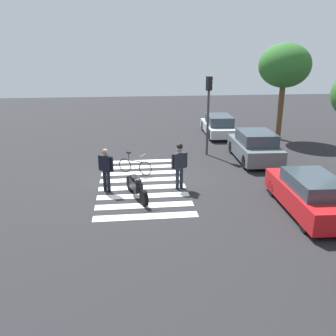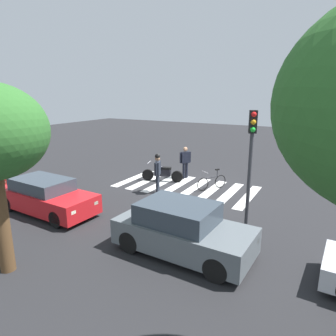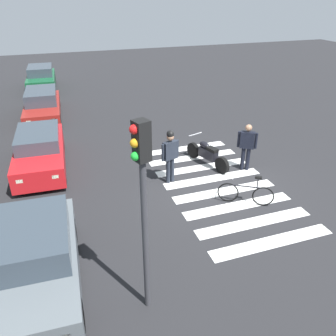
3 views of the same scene
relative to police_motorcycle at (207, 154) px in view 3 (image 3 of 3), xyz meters
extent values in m
plane|color=#232326|center=(-1.49, 0.25, -0.45)|extent=(60.00, 60.00, 0.00)
cylinder|color=black|center=(0.77, 0.24, -0.15)|extent=(0.62, 0.31, 0.61)
cylinder|color=black|center=(-0.76, -0.23, -0.15)|extent=(0.62, 0.31, 0.61)
cube|color=black|center=(-0.04, -0.01, 0.03)|extent=(0.85, 0.50, 0.36)
ellipsoid|color=black|center=(0.18, 0.05, 0.30)|extent=(0.53, 0.37, 0.24)
cube|color=black|center=(-0.23, -0.07, 0.27)|extent=(0.49, 0.36, 0.12)
cylinder|color=#A5A5AD|center=(0.69, 0.21, 0.55)|extent=(0.22, 0.60, 0.04)
torus|color=black|center=(-2.50, 0.45, -0.12)|extent=(0.38, 0.57, 0.65)
torus|color=black|center=(-3.06, -0.44, -0.12)|extent=(0.38, 0.57, 0.65)
cylinder|color=black|center=(-2.78, 0.00, 0.16)|extent=(0.47, 0.72, 0.04)
cylinder|color=black|center=(-2.94, -0.26, 0.33)|extent=(0.04, 0.04, 0.34)
cube|color=black|center=(-2.94, -0.26, 0.51)|extent=(0.19, 0.22, 0.06)
cylinder|color=#99999E|center=(-2.55, 0.36, 0.48)|extent=(0.40, 0.27, 0.03)
cylinder|color=black|center=(-0.73, -1.07, -0.02)|extent=(0.14, 0.14, 0.86)
cylinder|color=black|center=(-0.83, -1.22, -0.02)|extent=(0.14, 0.14, 0.86)
cube|color=black|center=(-0.78, -1.15, 0.72)|extent=(0.44, 0.53, 0.61)
sphere|color=#8C664C|center=(-0.78, -1.15, 1.18)|extent=(0.23, 0.23, 0.23)
cylinder|color=black|center=(-0.61, -0.90, 0.72)|extent=(0.09, 0.09, 0.58)
cylinder|color=black|center=(-0.94, -1.40, 0.72)|extent=(0.09, 0.09, 0.58)
cylinder|color=#1E232D|center=(-0.72, 1.65, -0.01)|extent=(0.14, 0.14, 0.87)
cylinder|color=#1E232D|center=(-0.78, 1.82, -0.01)|extent=(0.14, 0.14, 0.87)
cube|color=#1E232D|center=(-0.75, 1.73, 0.73)|extent=(0.36, 0.55, 0.62)
sphere|color=#8C664C|center=(-0.75, 1.73, 1.20)|extent=(0.24, 0.24, 0.24)
cylinder|color=#1E232D|center=(-0.65, 1.44, 0.73)|extent=(0.09, 0.09, 0.59)
cylinder|color=#1E232D|center=(-0.85, 2.02, 0.73)|extent=(0.09, 0.09, 0.59)
sphere|color=black|center=(-0.75, 1.73, 1.31)|extent=(0.25, 0.25, 0.25)
cube|color=silver|center=(-4.64, 0.25, -0.45)|extent=(0.45, 3.54, 0.01)
cube|color=silver|center=(-3.74, 0.25, -0.45)|extent=(0.45, 3.54, 0.01)
cube|color=silver|center=(-2.84, 0.25, -0.45)|extent=(0.45, 3.54, 0.01)
cube|color=silver|center=(-1.94, 0.25, -0.45)|extent=(0.45, 3.54, 0.01)
cube|color=silver|center=(-1.04, 0.25, -0.45)|extent=(0.45, 3.54, 0.01)
cube|color=silver|center=(-0.14, 0.25, -0.45)|extent=(0.45, 3.54, 0.01)
cube|color=silver|center=(0.76, 0.25, -0.45)|extent=(0.45, 3.54, 0.01)
cube|color=silver|center=(1.66, 0.25, -0.45)|extent=(0.45, 3.54, 0.01)
cylinder|color=black|center=(-5.63, 5.32, -0.12)|extent=(0.68, 0.25, 0.67)
cylinder|color=black|center=(-2.91, 5.19, -0.12)|extent=(0.68, 0.25, 0.67)
cylinder|color=black|center=(-2.83, 6.79, -0.12)|extent=(0.68, 0.25, 0.67)
cube|color=slate|center=(-4.23, 6.05, 0.11)|extent=(4.09, 2.01, 0.75)
cube|color=#333D47|center=(-4.03, 6.04, 0.77)|extent=(2.23, 1.70, 0.58)
cube|color=#F2EDCC|center=(-6.22, 5.56, 0.22)|extent=(0.09, 0.20, 0.12)
cylinder|color=black|center=(0.35, 5.21, -0.15)|extent=(0.62, 0.25, 0.61)
cylinder|color=black|center=(0.42, 6.65, -0.15)|extent=(0.62, 0.25, 0.61)
cylinder|color=black|center=(3.25, 5.08, -0.15)|extent=(0.62, 0.25, 0.61)
cylinder|color=black|center=(3.32, 6.52, -0.15)|extent=(0.62, 0.25, 0.61)
cube|color=red|center=(1.83, 5.87, 0.07)|extent=(4.34, 1.86, 0.71)
cube|color=#333D47|center=(2.05, 5.86, 0.66)|extent=(2.37, 1.57, 0.47)
cube|color=#F2EDCC|center=(-0.28, 5.43, 0.18)|extent=(0.09, 0.20, 0.12)
cube|color=#F2EDCC|center=(-0.23, 6.50, 0.18)|extent=(0.09, 0.20, 0.12)
cylinder|color=black|center=(6.28, 5.02, -0.14)|extent=(0.63, 0.25, 0.62)
cylinder|color=black|center=(6.35, 6.50, -0.14)|extent=(0.63, 0.25, 0.62)
cylinder|color=black|center=(9.41, 4.88, -0.14)|extent=(0.63, 0.25, 0.62)
cylinder|color=black|center=(9.48, 6.35, -0.14)|extent=(0.63, 0.25, 0.62)
cube|color=maroon|center=(7.88, 5.69, 0.00)|extent=(4.69, 1.91, 0.56)
cube|color=#333D47|center=(8.11, 5.68, 0.57)|extent=(2.56, 1.61, 0.59)
cube|color=#F2EDCC|center=(5.59, 5.25, 0.08)|extent=(0.09, 0.20, 0.12)
cube|color=#F2EDCC|center=(5.64, 6.34, 0.08)|extent=(0.09, 0.20, 0.12)
cylinder|color=black|center=(12.15, 4.97, -0.11)|extent=(0.69, 0.25, 0.68)
cylinder|color=black|center=(12.22, 6.44, -0.11)|extent=(0.69, 0.25, 0.68)
cylinder|color=black|center=(15.00, 4.83, -0.11)|extent=(0.69, 0.25, 0.68)
cylinder|color=black|center=(15.07, 6.30, -0.11)|extent=(0.69, 0.25, 0.68)
cube|color=#14512D|center=(13.61, 5.63, 0.11)|extent=(4.27, 1.88, 0.74)
cube|color=#333D47|center=(13.82, 5.62, 0.74)|extent=(2.33, 1.59, 0.53)
cube|color=#F2EDCC|center=(11.53, 5.19, 0.22)|extent=(0.09, 0.20, 0.12)
cube|color=#F2EDCC|center=(11.58, 6.27, 0.22)|extent=(0.09, 0.20, 0.12)
cylinder|color=#38383D|center=(-5.49, 3.90, 1.24)|extent=(0.12, 0.12, 3.38)
cube|color=black|center=(-5.49, 3.90, 3.28)|extent=(0.30, 0.30, 0.70)
sphere|color=red|center=(-5.53, 4.02, 3.51)|extent=(0.16, 0.16, 0.16)
sphere|color=orange|center=(-5.53, 4.02, 3.28)|extent=(0.16, 0.16, 0.16)
sphere|color=green|center=(-5.53, 4.02, 3.05)|extent=(0.16, 0.16, 0.16)
camera|label=1|loc=(12.50, -0.21, 4.86)|focal=37.98mm
camera|label=2|loc=(-7.73, 13.27, 4.16)|focal=32.16mm
camera|label=3|loc=(-10.42, 5.15, 5.44)|focal=36.64mm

